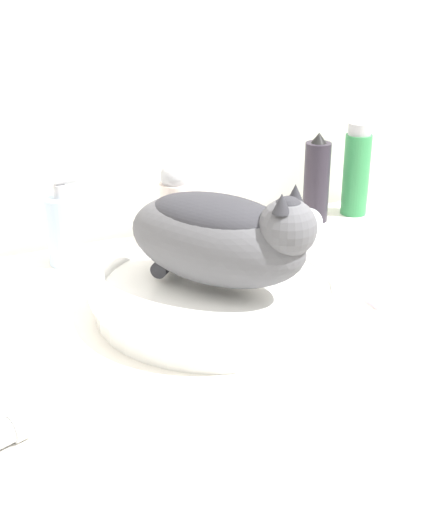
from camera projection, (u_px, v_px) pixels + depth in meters
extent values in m
cube|color=silver|center=(100.00, 82.00, 1.39)|extent=(8.00, 0.05, 2.40)
cube|color=white|center=(180.00, 507.00, 1.38)|extent=(1.24, 0.64, 0.89)
cylinder|color=white|center=(216.00, 298.00, 1.18)|extent=(0.40, 0.40, 0.04)
torus|color=white|center=(216.00, 286.00, 1.17)|extent=(0.42, 0.42, 0.02)
ellipsoid|color=#56565B|center=(216.00, 240.00, 1.13)|extent=(0.30, 0.34, 0.15)
ellipsoid|color=#2D2D33|center=(216.00, 216.00, 1.12)|extent=(0.23, 0.26, 0.07)
sphere|color=#56565B|center=(287.00, 228.00, 1.06)|extent=(0.09, 0.09, 0.09)
sphere|color=#2D2D33|center=(288.00, 212.00, 1.05)|extent=(0.05, 0.05, 0.05)
cone|color=#2D2D33|center=(282.00, 203.00, 1.02)|extent=(0.03, 0.03, 0.03)
cone|color=#2D2D33|center=(295.00, 194.00, 1.06)|extent=(0.03, 0.03, 0.03)
cylinder|color=#2D2D33|center=(182.00, 247.00, 1.26)|extent=(0.17, 0.18, 0.03)
cylinder|color=silver|center=(307.00, 249.00, 1.35)|extent=(0.04, 0.04, 0.05)
cylinder|color=silver|center=(290.00, 228.00, 1.29)|extent=(0.13, 0.07, 0.09)
sphere|color=silver|center=(308.00, 222.00, 1.33)|extent=(0.06, 0.06, 0.06)
cylinder|color=#338C4C|center=(356.00, 175.00, 1.57)|extent=(0.06, 0.06, 0.18)
cylinder|color=#B7B7BC|center=(360.00, 129.00, 1.53)|extent=(0.05, 0.05, 0.03)
cylinder|color=#28232D|center=(316.00, 182.00, 1.53)|extent=(0.06, 0.06, 0.17)
cone|color=black|center=(319.00, 138.00, 1.49)|extent=(0.03, 0.03, 0.02)
cylinder|color=silver|center=(176.00, 214.00, 1.42)|extent=(0.06, 0.06, 0.13)
sphere|color=#B7B7BC|center=(175.00, 176.00, 1.38)|extent=(0.06, 0.06, 0.06)
cylinder|color=silver|center=(63.00, 231.00, 1.33)|extent=(0.06, 0.06, 0.13)
cylinder|color=#B7B7BC|center=(59.00, 191.00, 1.30)|extent=(0.02, 0.02, 0.02)
cylinder|color=#B7B7BC|center=(65.00, 181.00, 1.29)|extent=(0.04, 0.01, 0.01)
cylinder|color=white|center=(17.00, 427.00, 0.87)|extent=(0.03, 0.04, 0.04)
cube|color=silver|center=(391.00, 295.00, 1.21)|extent=(0.08, 0.04, 0.02)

